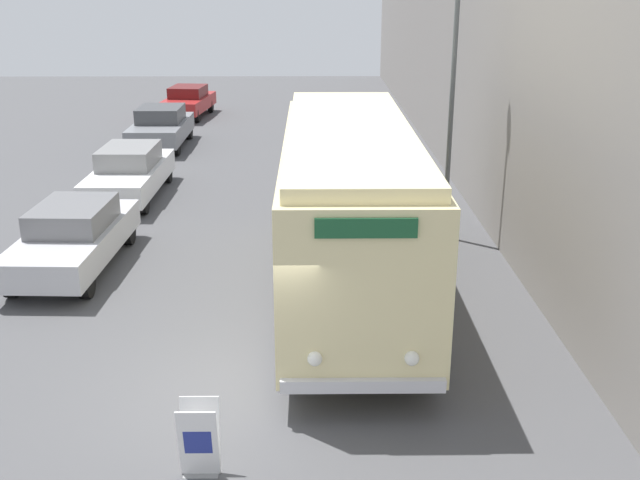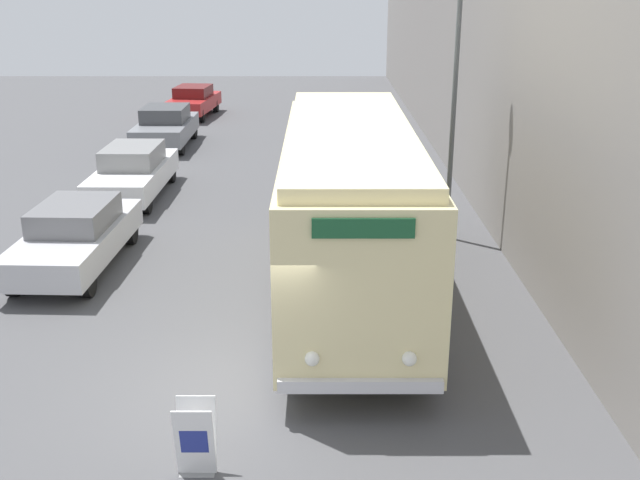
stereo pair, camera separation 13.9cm
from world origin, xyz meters
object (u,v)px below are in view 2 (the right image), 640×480
object	(u,v)px
vintage_bus	(350,204)
parked_car_distant	(194,101)
parked_car_far	(166,126)
parked_car_near	(77,235)
sign_board	(196,440)
parked_car_mid	(134,172)
streetlamp	(457,63)

from	to	relation	value
vintage_bus	parked_car_distant	size ratio (longest dim) A/B	2.22
parked_car_far	parked_car_distant	xyz separation A→B (m)	(0.02, 6.54, -0.05)
parked_car_near	parked_car_far	xyz separation A→B (m)	(-0.47, 12.79, 0.03)
sign_board	parked_car_mid	xyz separation A→B (m)	(-3.94, 13.31, 0.24)
sign_board	parked_car_distant	world-z (taller)	parked_car_distant
parked_car_mid	parked_car_distant	world-z (taller)	parked_car_mid
parked_car_distant	parked_car_near	bearing A→B (deg)	-82.78
parked_car_near	parked_car_distant	size ratio (longest dim) A/B	1.11
parked_car_near	parked_car_distant	bearing A→B (deg)	93.38
sign_board	parked_car_mid	distance (m)	13.88
streetlamp	parked_car_near	size ratio (longest dim) A/B	1.43
sign_board	parked_car_far	size ratio (longest dim) A/B	0.24
sign_board	streetlamp	distance (m)	11.35
parked_car_near	vintage_bus	bearing A→B (deg)	-13.07
parked_car_distant	parked_car_mid	bearing A→B (deg)	-82.53
vintage_bus	parked_car_mid	distance (m)	9.74
parked_car_far	parked_car_distant	distance (m)	6.54
streetlamp	parked_car_far	distance (m)	14.60
vintage_bus	sign_board	size ratio (longest dim) A/B	8.87
streetlamp	parked_car_near	distance (m)	9.63
sign_board	parked_car_far	distance (m)	20.77
parked_car_far	vintage_bus	bearing A→B (deg)	-65.61
parked_car_mid	parked_car_far	size ratio (longest dim) A/B	1.10
sign_board	streetlamp	bearing A→B (deg)	63.08
parked_car_far	parked_car_distant	world-z (taller)	parked_car_far
sign_board	parked_car_mid	world-z (taller)	parked_car_mid
vintage_bus	parked_car_distant	bearing A→B (deg)	107.31
sign_board	parked_car_near	xyz separation A→B (m)	(-3.87, 7.52, 0.24)
parked_car_near	parked_car_distant	distance (m)	19.34
streetlamp	parked_car_near	xyz separation A→B (m)	(-8.71, -2.01, -3.59)
streetlamp	parked_car_distant	distance (m)	19.92
sign_board	streetlamp	size ratio (longest dim) A/B	0.16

